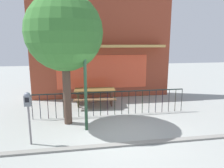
# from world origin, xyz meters

# --- Properties ---
(ground) EXTENTS (40.00, 40.00, 0.00)m
(ground) POSITION_xyz_m (0.00, 0.00, 0.00)
(ground) COLOR #939793
(pub_storefront) EXTENTS (7.11, 1.25, 5.49)m
(pub_storefront) POSITION_xyz_m (0.00, 4.73, 2.72)
(pub_storefront) COLOR #572D14
(pub_storefront) RESTS_ON ground
(patio_fence_front) EXTENTS (6.00, 0.04, 0.97)m
(patio_fence_front) POSITION_xyz_m (-0.00, 1.81, 0.66)
(patio_fence_front) COLOR black
(patio_fence_front) RESTS_ON ground
(picnic_table_left) EXTENTS (1.89, 1.49, 0.79)m
(picnic_table_left) POSITION_xyz_m (-0.53, 3.13, 0.61)
(picnic_table_left) COLOR brown
(picnic_table_left) RESTS_ON ground
(parking_meter_near) EXTENTS (0.18, 0.17, 1.53)m
(parking_meter_near) POSITION_xyz_m (-2.65, -0.18, 1.18)
(parking_meter_near) COLOR slate
(parking_meter_near) RESTS_ON ground
(street_tree) EXTENTS (2.57, 2.57, 4.46)m
(street_tree) POSITION_xyz_m (-1.66, 1.22, 3.15)
(street_tree) COLOR #4C382D
(street_tree) RESTS_ON ground
(street_lamp) EXTENTS (0.28, 0.28, 3.59)m
(street_lamp) POSITION_xyz_m (-1.04, 0.55, 2.38)
(street_lamp) COLOR #23432D
(street_lamp) RESTS_ON ground
(curb_edge) EXTENTS (9.95, 0.20, 0.11)m
(curb_edge) POSITION_xyz_m (0.00, -0.69, 0.00)
(curb_edge) COLOR gray
(curb_edge) RESTS_ON ground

